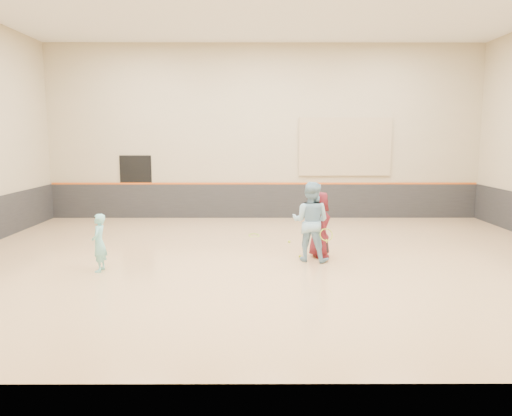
{
  "coord_description": "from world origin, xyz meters",
  "views": [
    {
      "loc": [
        -0.35,
        -11.45,
        2.86
      ],
      "look_at": [
        -0.31,
        0.4,
        1.15
      ],
      "focal_mm": 35.0,
      "sensor_mm": 36.0,
      "label": 1
    }
  ],
  "objects_px": {
    "instructor": "(311,222)",
    "spare_racket": "(254,233)",
    "girl": "(99,243)",
    "young_man": "(320,225)"
  },
  "relations": [
    {
      "from": "girl",
      "to": "instructor",
      "type": "relative_size",
      "value": 0.68
    },
    {
      "from": "instructor",
      "to": "spare_racket",
      "type": "height_order",
      "value": "instructor"
    },
    {
      "from": "girl",
      "to": "instructor",
      "type": "height_order",
      "value": "instructor"
    },
    {
      "from": "young_man",
      "to": "girl",
      "type": "bearing_deg",
      "value": 98.34
    },
    {
      "from": "instructor",
      "to": "spare_racket",
      "type": "xyz_separation_m",
      "value": [
        -1.3,
        2.88,
        -0.84
      ]
    },
    {
      "from": "instructor",
      "to": "spare_racket",
      "type": "relative_size",
      "value": 2.59
    },
    {
      "from": "young_man",
      "to": "instructor",
      "type": "bearing_deg",
      "value": 139.05
    },
    {
      "from": "spare_racket",
      "to": "girl",
      "type": "bearing_deg",
      "value": -130.89
    },
    {
      "from": "instructor",
      "to": "young_man",
      "type": "height_order",
      "value": "instructor"
    },
    {
      "from": "young_man",
      "to": "spare_racket",
      "type": "xyz_separation_m",
      "value": [
        -1.56,
        2.5,
        -0.7
      ]
    }
  ]
}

